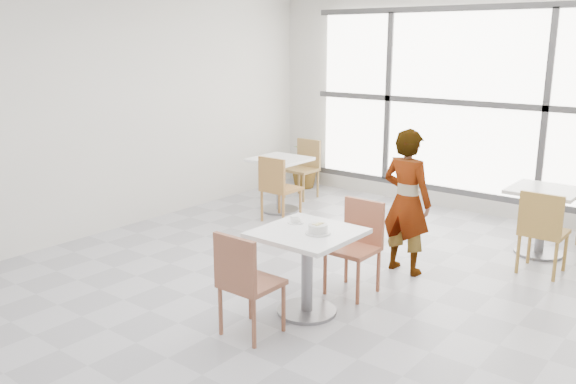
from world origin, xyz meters
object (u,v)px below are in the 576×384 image
Objects in this scene: oatmeal_bowl at (318,229)px; coffee_cup at (295,220)px; chair_near at (245,278)px; chair_far at (357,240)px; bg_table_left at (280,177)px; bg_table_right at (543,212)px; bg_chair_right_near at (542,227)px; person at (407,202)px; bg_chair_left_far at (305,164)px; plant_left at (306,166)px; bg_chair_left_near at (277,185)px; main_table at (307,256)px.

oatmeal_bowl reaches higher than coffee_cup.
chair_near and chair_far have the same top height.
bg_table_right is at bearing 7.56° from bg_table_left.
bg_chair_right_near is (1.23, 1.49, 0.00)m from chair_far.
chair_far is 0.77m from person.
coffee_cup is at bearing 160.20° from oatmeal_bowl.
bg_table_left is (-2.31, 1.67, -0.01)m from chair_far.
bg_chair_left_far is (-2.51, 2.50, 0.00)m from chair_far.
plant_left is at bearing 124.10° from bg_chair_left_far.
oatmeal_bowl reaches higher than plant_left.
bg_table_left is (-2.43, 0.95, -0.25)m from person.
bg_chair_left_far is at bearing 173.83° from bg_table_right.
chair_far reaches higher than coffee_cup.
chair_far and bg_chair_left_near have the same top height.
coffee_cup is 0.18× the size of bg_chair_left_far.
bg_table_left is 0.53m from bg_chair_left_near.
chair_near is 3.68m from bg_table_right.
main_table is 1.07× the size of bg_table_left.
bg_chair_right_near is at bearing -116.79° from chair_near.
bg_table_right is (0.94, 1.40, -0.25)m from person.
bg_chair_right_near is (3.54, -0.18, 0.01)m from bg_table_left.
bg_chair_left_near is at bearing -67.97° from bg_chair_left_far.
bg_chair_left_near reaches higher than bg_table_right.
bg_chair_left_near reaches higher than oatmeal_bowl.
bg_chair_left_near is 1.95m from plant_left.
coffee_cup is (-0.22, 0.11, 0.26)m from main_table.
plant_left is at bearing 126.97° from main_table.
bg_chair_right_near is (1.31, 2.18, -0.02)m from main_table.
bg_chair_left_far is (-2.22, 3.08, -0.28)m from coffee_cup.
main_table is 3.25m from bg_table_left.
coffee_cup reaches higher than bg_table_right.
person is at bearing -21.35° from bg_table_left.
person is (0.19, 1.41, 0.22)m from main_table.
bg_table_right is at bearing 63.48° from chair_far.
person reaches higher than main_table.
bg_table_right is (1.35, 2.69, -0.29)m from coffee_cup.
person is at bearing -37.44° from plant_left.
main_table is 0.69m from chair_far.
plant_left is at bearing -64.36° from bg_chair_left_near.
chair_near is 0.59× the size of person.
bg_table_left is (-2.11, 3.01, -0.01)m from chair_near.
person is at bearing 166.35° from bg_chair_left_near.
person is at bearing 86.86° from oatmeal_bowl.
chair_near and bg_chair_right_near have the same top height.
person is 1.37m from bg_chair_right_near.
bg_table_left is at bearing 131.91° from coffee_cup.
chair_far is (0.20, 1.34, 0.00)m from chair_near.
bg_chair_right_near reaches higher than main_table.
bg_chair_right_near is at bearing 50.34° from chair_far.
chair_far is 0.70m from coffee_cup.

